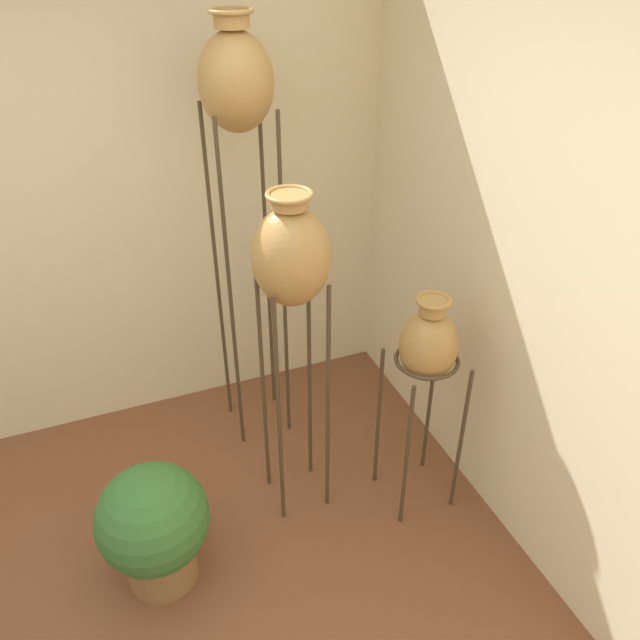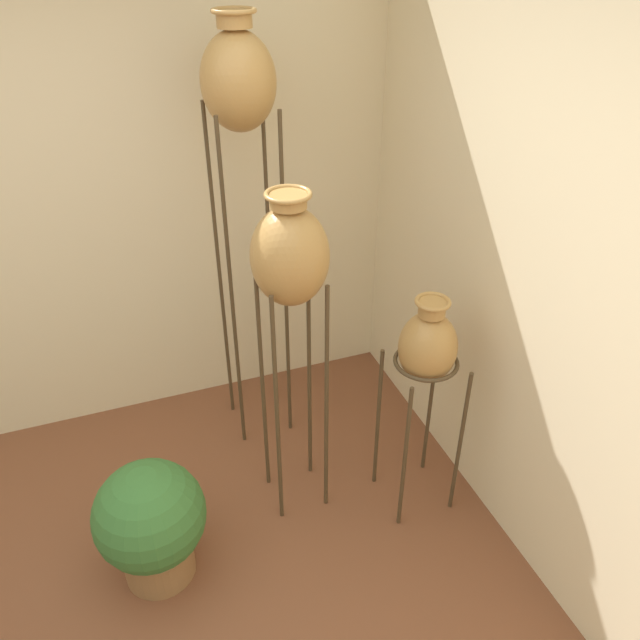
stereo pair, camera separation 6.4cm
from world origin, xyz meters
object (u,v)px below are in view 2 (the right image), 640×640
Objects in this scene: vase_stand_medium at (290,261)px; potted_plant at (151,522)px; vase_stand_short at (427,351)px; vase_stand_tall at (239,93)px.

potted_plant is at bearing -162.84° from vase_stand_medium.
potted_plant is (-1.31, -0.01, -0.59)m from vase_stand_short.
vase_stand_medium is 1.40× the size of vase_stand_short.
potted_plant is at bearing -130.24° from vase_stand_tall.
vase_stand_short reaches higher than potted_plant.
vase_stand_medium is 0.75m from vase_stand_short.
vase_stand_tall is 1.34× the size of vase_stand_medium.
vase_stand_short is (0.57, -0.22, -0.45)m from vase_stand_medium.
vase_stand_medium reaches higher than potted_plant.
vase_stand_short is (0.59, -0.85, -0.99)m from vase_stand_tall.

